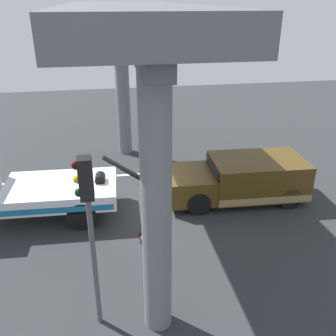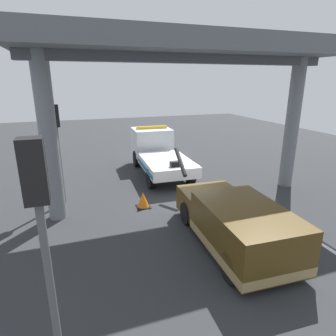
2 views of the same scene
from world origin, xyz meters
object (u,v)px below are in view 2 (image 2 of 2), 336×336
Objects in this scene: traffic_light_far at (57,133)px; traffic_cone_orange at (143,200)px; tow_truck_white at (158,151)px; towed_van_green at (236,224)px; traffic_light_near at (42,224)px.

traffic_cone_orange is (-1.59, -3.17, -2.79)m from traffic_light_far.
towed_van_green is (-8.59, 0.04, -0.42)m from tow_truck_white.
traffic_cone_orange is (6.91, -3.17, -2.95)m from traffic_light_near.
traffic_light_near is at bearing 155.37° from traffic_cone_orange.
towed_van_green is 4.41m from traffic_cone_orange.
traffic_light_near reaches higher than tow_truck_white.
towed_van_green is at bearing 179.75° from tow_truck_white.
traffic_cone_orange is at bearing -116.60° from traffic_light_far.
traffic_light_near reaches higher than towed_van_green.
tow_truck_white is at bearing -0.25° from towed_van_green.
traffic_light_far is (-3.15, 5.28, 1.91)m from tow_truck_white.
traffic_light_far is (5.45, 5.24, 2.33)m from towed_van_green.
traffic_light_far reaches higher than towed_van_green.
tow_truck_white is 6.44m from traffic_light_far.
traffic_cone_orange is at bearing 155.95° from tow_truck_white.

